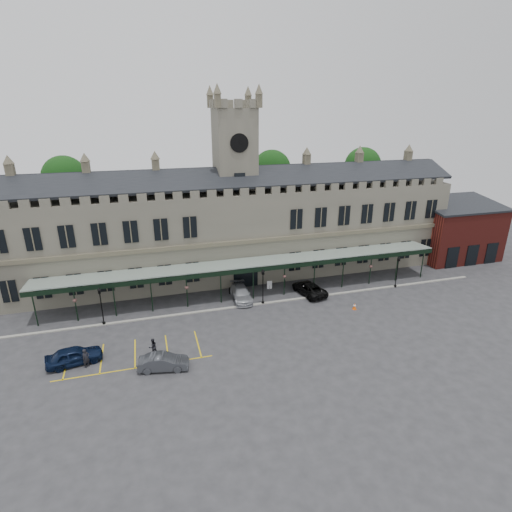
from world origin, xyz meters
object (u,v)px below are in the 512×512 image
object	(u,v)px
station_building	(236,229)
car_van	(309,289)
clock_tower	(235,180)
car_left_b	(163,362)
person_b	(153,347)
lamp_post_right	(397,269)
car_left_a	(74,356)
car_taxi	(241,294)
sign_board	(270,285)
traffic_cone	(354,306)
lamp_post_mid	(263,283)
lamp_post_left	(101,303)
person_a	(86,358)

from	to	relation	value
station_building	car_van	distance (m)	13.07
clock_tower	car_left_b	xyz separation A→B (m)	(-11.50, -20.25, -12.38)
clock_tower	person_b	xyz separation A→B (m)	(-12.30, -17.66, -12.27)
lamp_post_right	person_b	world-z (taller)	lamp_post_right
car_left_a	car_taxi	bearing A→B (deg)	-74.99
clock_tower	car_left_a	size ratio (longest dim) A/B	5.12
sign_board	car_taxi	distance (m)	4.69
person_b	traffic_cone	bearing A→B (deg)	162.77
car_van	lamp_post_mid	bearing A→B (deg)	-1.75
lamp_post_left	person_b	size ratio (longest dim) A/B	2.61
lamp_post_mid	car_left_a	xyz separation A→B (m)	(-19.95, -6.64, -1.84)
traffic_cone	car_van	distance (m)	6.30
lamp_post_left	car_left_b	xyz separation A→B (m)	(5.69, -9.78, -1.88)
clock_tower	person_b	distance (m)	24.77
car_taxi	clock_tower	bearing A→B (deg)	82.26
lamp_post_mid	car_taxi	distance (m)	3.48
station_building	lamp_post_right	distance (m)	21.88
clock_tower	sign_board	world-z (taller)	clock_tower
car_left_a	traffic_cone	bearing A→B (deg)	-96.02
clock_tower	lamp_post_right	world-z (taller)	clock_tower
lamp_post_left	car_taxi	distance (m)	15.92
lamp_post_right	sign_board	bearing A→B (deg)	165.97
station_building	car_van	xyz separation A→B (m)	(7.09, -9.37, -5.72)
clock_tower	lamp_post_left	xyz separation A→B (m)	(-17.19, -10.48, -10.50)
person_a	person_b	size ratio (longest dim) A/B	1.07
car_left_a	car_left_b	size ratio (longest dim) A/B	1.09
car_left_a	car_left_b	bearing A→B (deg)	-122.63
traffic_cone	car_van	world-z (taller)	car_van
lamp_post_right	car_van	world-z (taller)	lamp_post_right
station_building	person_b	xyz separation A→B (m)	(-12.30, -17.57, -5.62)
lamp_post_right	person_b	size ratio (longest dim) A/B	2.54
lamp_post_left	person_b	xyz separation A→B (m)	(4.89, -7.18, -1.77)
car_left_b	car_left_a	bearing A→B (deg)	78.31
lamp_post_right	person_a	bearing A→B (deg)	-168.73
car_taxi	car_van	distance (m)	8.63
lamp_post_mid	car_van	xyz separation A→B (m)	(6.38, 1.04, -1.92)
lamp_post_left	car_taxi	world-z (taller)	lamp_post_left
clock_tower	lamp_post_left	distance (m)	22.71
lamp_post_right	station_building	bearing A→B (deg)	150.63
car_left_b	car_taxi	xyz separation A→B (m)	(10.00, 11.66, 0.03)
car_left_a	car_left_b	distance (m)	8.35
sign_board	lamp_post_left	bearing A→B (deg)	-161.83
station_building	car_left_a	size ratio (longest dim) A/B	12.39
station_building	sign_board	world-z (taller)	station_building
lamp_post_right	person_a	size ratio (longest dim) A/B	2.37
lamp_post_left	traffic_cone	distance (m)	28.16
lamp_post_left	person_b	bearing A→B (deg)	-55.74
car_left_a	sign_board	bearing A→B (deg)	-75.22
lamp_post_right	traffic_cone	bearing A→B (deg)	-153.66
lamp_post_left	car_left_b	world-z (taller)	lamp_post_left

